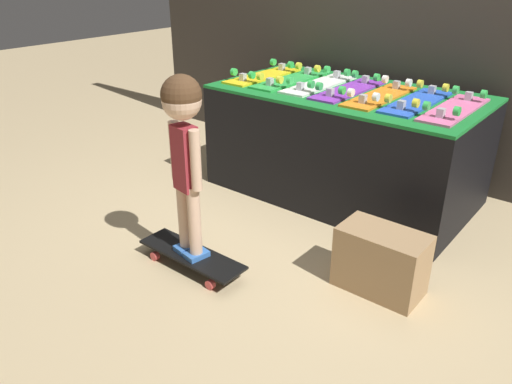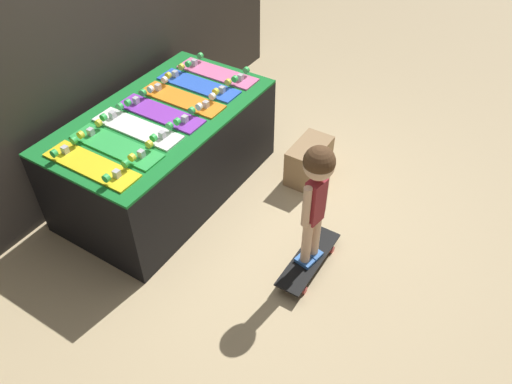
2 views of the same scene
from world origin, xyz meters
name	(u,v)px [view 1 (image 1 of 2)]	position (x,y,z in m)	size (l,w,h in m)	color
ground_plane	(291,224)	(0.00, 0.00, 0.00)	(16.00, 16.00, 0.00)	tan
back_wall	(398,7)	(0.00, 1.28, 1.24)	(4.81, 0.10, 2.49)	#332D28
display_rack	(344,144)	(0.00, 0.63, 0.38)	(1.78, 0.98, 0.75)	black
skateboard_yellow_on_rack	(263,75)	(-0.72, 0.61, 0.77)	(0.20, 0.72, 0.09)	yellow
skateboard_green_on_rack	(290,79)	(-0.48, 0.62, 0.77)	(0.20, 0.72, 0.09)	green
skateboard_white_on_rack	(319,83)	(-0.24, 0.64, 0.77)	(0.20, 0.72, 0.09)	white
skateboard_purple_on_rack	(348,89)	(0.00, 0.63, 0.77)	(0.20, 0.72, 0.09)	purple
skateboard_orange_on_rack	(380,95)	(0.24, 0.61, 0.77)	(0.20, 0.72, 0.09)	orange
skateboard_blue_on_rack	(417,100)	(0.48, 0.63, 0.77)	(0.20, 0.72, 0.09)	blue
skateboard_pink_on_rack	(455,108)	(0.72, 0.61, 0.77)	(0.20, 0.72, 0.09)	pink
skateboard_on_floor	(192,256)	(-0.14, -0.75, 0.07)	(0.66, 0.19, 0.09)	black
child	(184,134)	(-0.14, -0.75, 0.78)	(0.23, 0.20, 0.99)	#3870C6
storage_box	(381,261)	(0.76, -0.28, 0.17)	(0.44, 0.25, 0.34)	#A37F56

